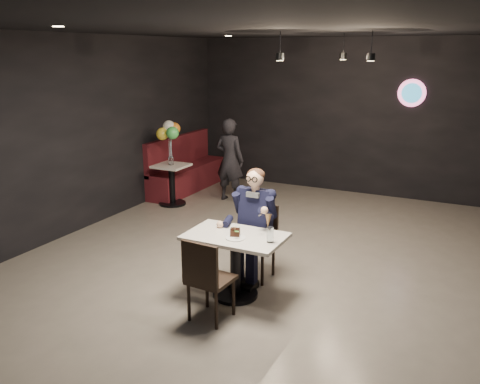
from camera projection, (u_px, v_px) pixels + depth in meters
The scene contains 17 objects.
floor at pixel (275, 281), 6.26m from camera, with size 9.00×9.00×0.00m, color slate.
wall_sign at pixel (412, 93), 9.24m from camera, with size 0.50×0.06×0.50m, color pink, non-canonical shape.
pendant_lights at pixel (333, 41), 7.21m from camera, with size 1.40×1.20×0.36m, color black.
main_table at pixel (235, 266), 5.79m from camera, with size 1.10×0.70×0.75m, color silver.
chair_far at pixel (256, 243), 6.24m from camera, with size 0.42×0.46×0.92m, color black.
chair_near at pixel (211, 278), 5.28m from camera, with size 0.42×0.46×0.92m, color black.
seated_man at pixel (256, 223), 6.17m from camera, with size 0.60×0.80×1.44m, color black.
dessert_plate at pixel (236, 238), 5.57m from camera, with size 0.22×0.22×0.01m, color white.
cake_slice at pixel (235, 232), 5.62m from camera, with size 0.10×0.09×0.07m, color black.
mint_leaf at pixel (237, 231), 5.53m from camera, with size 0.06×0.04×0.01m, color #36862C.
sundae_glass at pixel (270, 235), 5.45m from camera, with size 0.07×0.07×0.17m, color silver.
wafer_cone at pixel (268, 221), 5.39m from camera, with size 0.07×0.07×0.14m, color tan.
booth_bench at pixel (187, 163), 10.24m from camera, with size 0.55×2.20×1.10m, color #48100F.
side_table at pixel (172, 186), 9.30m from camera, with size 0.56×0.56×0.70m, color silver.
balloon_vase at pixel (171, 161), 9.18m from camera, with size 0.10×0.10×0.15m, color silver.
balloon_bunch at pixel (170, 138), 9.06m from camera, with size 0.41×0.41×0.67m, color yellow.
passerby at pixel (230, 160), 9.47m from camera, with size 0.57×0.37×1.55m, color black.
Camera 1 is at (2.17, -5.33, 2.74)m, focal length 38.00 mm.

